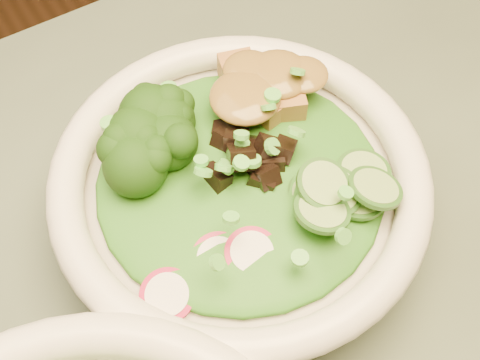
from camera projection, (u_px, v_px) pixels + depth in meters
salad_bowl at (240, 195)px, 0.46m from camera, size 0.26×0.26×0.07m
lettuce_bed at (240, 179)px, 0.44m from camera, size 0.19×0.19×0.02m
broccoli_florets at (151, 153)px, 0.44m from camera, size 0.09×0.09×0.04m
radish_slices at (221, 262)px, 0.41m from camera, size 0.11×0.07×0.02m
cucumber_slices at (334, 190)px, 0.43m from camera, size 0.08×0.08×0.03m
mushroom_heap at (244, 154)px, 0.44m from camera, size 0.08×0.08×0.04m
tofu_cubes at (261, 101)px, 0.46m from camera, size 0.10×0.08×0.03m
peanut_sauce at (262, 89)px, 0.45m from camera, size 0.07×0.05×0.02m
scallion_garnish at (240, 160)px, 0.42m from camera, size 0.18×0.18×0.02m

